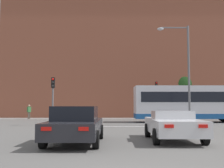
{
  "coord_description": "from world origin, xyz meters",
  "views": [
    {
      "loc": [
        -0.6,
        -5.18,
        1.5
      ],
      "look_at": [
        -0.4,
        20.94,
        3.51
      ],
      "focal_mm": 45.0,
      "sensor_mm": 36.0,
      "label": 1
    }
  ],
  "objects_px": {
    "car_saloon_left": "(76,124)",
    "traffic_light_near_left": "(53,93)",
    "pedestrian_waiting": "(29,111)",
    "car_roadster_right": "(173,125)",
    "bus_crossing_lead": "(192,103)",
    "street_lamp_junction": "(183,64)",
    "traffic_light_far_right": "(156,94)"
  },
  "relations": [
    {
      "from": "car_saloon_left",
      "to": "traffic_light_near_left",
      "type": "bearing_deg",
      "value": 107.73
    },
    {
      "from": "traffic_light_near_left",
      "to": "street_lamp_junction",
      "type": "bearing_deg",
      "value": -2.35
    },
    {
      "from": "traffic_light_near_left",
      "to": "street_lamp_junction",
      "type": "height_order",
      "value": "street_lamp_junction"
    },
    {
      "from": "car_saloon_left",
      "to": "traffic_light_near_left",
      "type": "xyz_separation_m",
      "value": [
        -3.0,
        10.18,
        1.74
      ]
    },
    {
      "from": "traffic_light_far_right",
      "to": "pedestrian_waiting",
      "type": "relative_size",
      "value": 2.62
    },
    {
      "from": "car_saloon_left",
      "to": "pedestrian_waiting",
      "type": "bearing_deg",
      "value": 112.04
    },
    {
      "from": "car_roadster_right",
      "to": "traffic_light_near_left",
      "type": "relative_size",
      "value": 1.23
    },
    {
      "from": "car_saloon_left",
      "to": "bus_crossing_lead",
      "type": "relative_size",
      "value": 0.46
    },
    {
      "from": "bus_crossing_lead",
      "to": "pedestrian_waiting",
      "type": "relative_size",
      "value": 6.53
    },
    {
      "from": "traffic_light_near_left",
      "to": "car_roadster_right",
      "type": "bearing_deg",
      "value": -52.84
    },
    {
      "from": "pedestrian_waiting",
      "to": "traffic_light_near_left",
      "type": "bearing_deg",
      "value": -119.42
    },
    {
      "from": "car_roadster_right",
      "to": "traffic_light_near_left",
      "type": "distance_m",
      "value": 11.88
    },
    {
      "from": "car_saloon_left",
      "to": "traffic_light_far_right",
      "type": "relative_size",
      "value": 1.14
    },
    {
      "from": "car_roadster_right",
      "to": "pedestrian_waiting",
      "type": "xyz_separation_m",
      "value": [
        -11.8,
        19.53,
        0.27
      ]
    },
    {
      "from": "traffic_light_far_right",
      "to": "pedestrian_waiting",
      "type": "distance_m",
      "value": 14.47
    },
    {
      "from": "traffic_light_near_left",
      "to": "pedestrian_waiting",
      "type": "relative_size",
      "value": 2.28
    },
    {
      "from": "traffic_light_far_right",
      "to": "traffic_light_near_left",
      "type": "distance_m",
      "value": 13.96
    },
    {
      "from": "car_saloon_left",
      "to": "street_lamp_junction",
      "type": "bearing_deg",
      "value": 55.83
    },
    {
      "from": "bus_crossing_lead",
      "to": "traffic_light_near_left",
      "type": "height_order",
      "value": "traffic_light_near_left"
    },
    {
      "from": "street_lamp_junction",
      "to": "car_roadster_right",
      "type": "bearing_deg",
      "value": -107.82
    },
    {
      "from": "street_lamp_junction",
      "to": "bus_crossing_lead",
      "type": "bearing_deg",
      "value": 66.08
    },
    {
      "from": "traffic_light_near_left",
      "to": "pedestrian_waiting",
      "type": "height_order",
      "value": "traffic_light_near_left"
    },
    {
      "from": "car_roadster_right",
      "to": "traffic_light_far_right",
      "type": "distance_m",
      "value": 19.74
    },
    {
      "from": "car_roadster_right",
      "to": "street_lamp_junction",
      "type": "xyz_separation_m",
      "value": [
        2.87,
        8.94,
        4.0
      ]
    },
    {
      "from": "car_saloon_left",
      "to": "bus_crossing_lead",
      "type": "distance_m",
      "value": 16.68
    },
    {
      "from": "pedestrian_waiting",
      "to": "street_lamp_junction",
      "type": "bearing_deg",
      "value": -90.06
    },
    {
      "from": "street_lamp_junction",
      "to": "car_saloon_left",
      "type": "bearing_deg",
      "value": -125.47
    },
    {
      "from": "traffic_light_far_right",
      "to": "bus_crossing_lead",
      "type": "bearing_deg",
      "value": -70.16
    },
    {
      "from": "car_roadster_right",
      "to": "pedestrian_waiting",
      "type": "distance_m",
      "value": 22.82
    },
    {
      "from": "car_saloon_left",
      "to": "car_roadster_right",
      "type": "xyz_separation_m",
      "value": [
        4.09,
        0.83,
        -0.09
      ]
    },
    {
      "from": "street_lamp_junction",
      "to": "pedestrian_waiting",
      "type": "distance_m",
      "value": 18.47
    },
    {
      "from": "car_roadster_right",
      "to": "traffic_light_far_right",
      "type": "xyz_separation_m",
      "value": [
        2.55,
        19.45,
        2.17
      ]
    }
  ]
}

